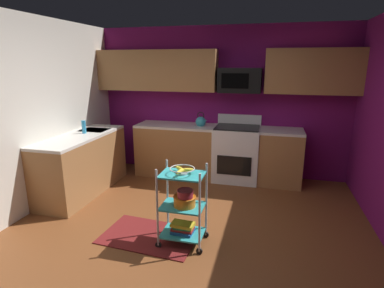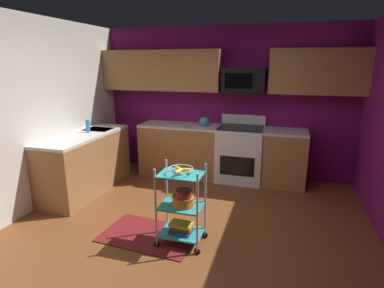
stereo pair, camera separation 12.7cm
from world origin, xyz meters
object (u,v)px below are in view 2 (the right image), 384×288
(microwave, at_px, (244,80))
(fruit_bowl, at_px, (181,170))
(mixing_bowl_small, at_px, (184,193))
(mixing_bowl_large, at_px, (183,201))
(rolling_cart, at_px, (181,206))
(oven_range, at_px, (240,153))
(dish_soap_bottle, at_px, (88,126))
(kettle, at_px, (204,122))
(book_stack, at_px, (181,228))

(microwave, distance_m, fruit_bowl, 2.42)
(fruit_bowl, distance_m, mixing_bowl_small, 0.26)
(microwave, height_order, fruit_bowl, microwave)
(mixing_bowl_large, bearing_deg, fruit_bowl, 180.00)
(mixing_bowl_small, bearing_deg, rolling_cart, 151.81)
(oven_range, distance_m, mixing_bowl_large, 2.17)
(rolling_cart, relative_size, dish_soap_bottle, 4.57)
(microwave, bearing_deg, rolling_cart, -98.68)
(dish_soap_bottle, bearing_deg, fruit_bowl, -30.47)
(microwave, height_order, mixing_bowl_large, microwave)
(oven_range, distance_m, kettle, 0.82)
(rolling_cart, height_order, book_stack, rolling_cart)
(mixing_bowl_small, relative_size, book_stack, 0.69)
(mixing_bowl_small, relative_size, dish_soap_bottle, 0.91)
(rolling_cart, xyz_separation_m, book_stack, (-0.00, 0.00, -0.27))
(fruit_bowl, height_order, mixing_bowl_small, fruit_bowl)
(oven_range, height_order, rolling_cart, oven_range)
(microwave, xyz_separation_m, mixing_bowl_large, (-0.32, -2.25, -1.18))
(fruit_bowl, relative_size, book_stack, 1.03)
(oven_range, distance_m, rolling_cart, 2.18)
(dish_soap_bottle, bearing_deg, book_stack, -30.47)
(fruit_bowl, relative_size, dish_soap_bottle, 1.36)
(fruit_bowl, relative_size, mixing_bowl_large, 1.08)
(book_stack, relative_size, dish_soap_bottle, 1.32)
(fruit_bowl, bearing_deg, rolling_cart, -53.13)
(mixing_bowl_large, xyz_separation_m, dish_soap_bottle, (-1.94, 1.13, 0.50))
(rolling_cart, relative_size, fruit_bowl, 3.36)
(fruit_bowl, bearing_deg, mixing_bowl_small, -28.19)
(mixing_bowl_large, xyz_separation_m, kettle, (-0.31, 2.15, 0.48))
(microwave, distance_m, mixing_bowl_small, 2.54)
(book_stack, xyz_separation_m, dish_soap_bottle, (-1.92, 1.13, 0.84))
(fruit_bowl, bearing_deg, microwave, 81.32)
(mixing_bowl_small, bearing_deg, microwave, 82.33)
(rolling_cart, bearing_deg, oven_range, 80.89)
(mixing_bowl_small, height_order, book_stack, mixing_bowl_small)
(mixing_bowl_small, distance_m, book_stack, 0.44)
(book_stack, relative_size, kettle, 1.00)
(kettle, height_order, dish_soap_bottle, kettle)
(dish_soap_bottle, bearing_deg, mixing_bowl_large, -30.16)
(microwave, xyz_separation_m, mixing_bowl_small, (-0.31, -2.27, -1.08))
(kettle, bearing_deg, oven_range, 0.35)
(rolling_cart, distance_m, dish_soap_bottle, 2.30)
(microwave, distance_m, rolling_cart, 2.60)
(oven_range, relative_size, mixing_bowl_large, 4.37)
(rolling_cart, xyz_separation_m, fruit_bowl, (-0.00, 0.00, 0.43))
(microwave, bearing_deg, mixing_bowl_small, -97.67)
(kettle, bearing_deg, microwave, 9.70)
(oven_range, distance_m, book_stack, 2.20)
(microwave, height_order, book_stack, microwave)
(fruit_bowl, bearing_deg, book_stack, 75.96)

